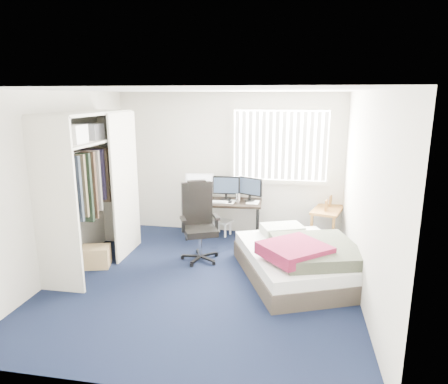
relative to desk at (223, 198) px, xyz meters
The scene contains 10 objects.
ground 1.89m from the desk, 88.67° to the right, with size 4.20×4.20×0.00m, color black.
room_shell 1.93m from the desk, 88.67° to the right, with size 4.20×4.20×4.20m.
window_assembly 1.33m from the desk, 16.88° to the left, with size 1.72×0.09×1.32m.
closet 2.30m from the desk, 137.59° to the right, with size 0.64×1.84×2.22m.
desk is the anchor object (origin of this frame).
office_chair 1.05m from the desk, 100.73° to the right, with size 0.74×0.74×1.19m.
footstool 0.51m from the desk, 113.24° to the left, with size 0.40×0.36×0.27m.
nightstand 1.80m from the desk, ahead, with size 0.66×0.95×0.77m.
bed 1.99m from the desk, 47.20° to the right, with size 1.95×2.20×0.61m.
pine_box 2.32m from the desk, 135.45° to the right, with size 0.40×0.30×0.30m, color tan.
Camera 1 is at (1.15, -4.84, 2.43)m, focal length 32.00 mm.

